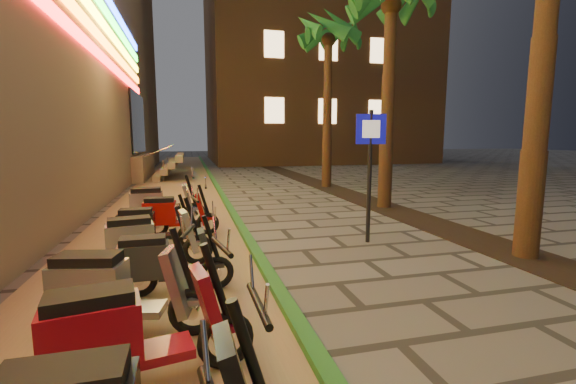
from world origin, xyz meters
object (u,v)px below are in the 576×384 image
object	(u,v)px
pedestrian_sign	(370,158)
scooter_7	(147,240)
scooter_9	(172,214)
scooter_8	(150,227)
scooter_5	(115,290)
scooter_4	(129,333)
scooter_6	(162,262)
scooter_10	(159,205)

from	to	relation	value
pedestrian_sign	scooter_7	xyz separation A→B (m)	(-4.03, -0.70, -1.18)
scooter_9	scooter_8	bearing A→B (deg)	-107.15
scooter_9	scooter_5	bearing A→B (deg)	-93.37
scooter_4	pedestrian_sign	bearing A→B (deg)	32.90
scooter_4	scooter_6	xyz separation A→B (m)	(0.13, 1.99, -0.06)
scooter_7	scooter_10	size ratio (longest dim) A/B	0.95
scooter_4	scooter_7	distance (m)	3.00
pedestrian_sign	scooter_4	world-z (taller)	pedestrian_sign
scooter_8	scooter_10	xyz separation A→B (m)	(0.02, 2.01, 0.07)
scooter_8	scooter_9	bearing A→B (deg)	71.93
scooter_4	scooter_6	bearing A→B (deg)	75.64
scooter_6	scooter_4	bearing A→B (deg)	-95.51
scooter_4	scooter_8	world-z (taller)	scooter_4
scooter_7	scooter_9	xyz separation A→B (m)	(0.27, 2.14, -0.02)
pedestrian_sign	scooter_6	distance (m)	4.30
scooter_5	scooter_6	size ratio (longest dim) A/B	1.12
scooter_7	scooter_9	world-z (taller)	scooter_7
scooter_4	scooter_5	size ratio (longest dim) A/B	1.01
scooter_8	scooter_10	bearing A→B (deg)	90.50
scooter_4	scooter_7	size ratio (longest dim) A/B	1.04
pedestrian_sign	scooter_8	world-z (taller)	pedestrian_sign
pedestrian_sign	scooter_10	world-z (taller)	pedestrian_sign
scooter_5	scooter_7	distance (m)	2.02
scooter_5	scooter_6	distance (m)	1.09
scooter_4	scooter_8	size ratio (longest dim) A/B	1.14
scooter_9	scooter_10	bearing A→B (deg)	109.79
scooter_5	scooter_4	bearing A→B (deg)	-62.38
scooter_7	scooter_6	bearing A→B (deg)	-84.30
scooter_6	scooter_7	size ratio (longest dim) A/B	0.91
scooter_10	scooter_4	bearing A→B (deg)	-90.49
scooter_5	scooter_9	distance (m)	4.17
pedestrian_sign	scooter_4	distance (m)	5.48
scooter_8	scooter_10	size ratio (longest dim) A/B	0.86
scooter_4	scooter_8	bearing A→B (deg)	82.46
scooter_4	scooter_10	size ratio (longest dim) A/B	0.98
scooter_6	scooter_10	xyz separation A→B (m)	(-0.33, 4.15, 0.07)
scooter_4	scooter_8	xyz separation A→B (m)	(-0.23, 4.13, -0.06)
pedestrian_sign	scooter_7	bearing A→B (deg)	-154.11
pedestrian_sign	scooter_6	world-z (taller)	pedestrian_sign
pedestrian_sign	scooter_10	bearing A→B (deg)	165.08
scooter_5	scooter_8	bearing A→B (deg)	101.38
scooter_5	scooter_8	world-z (taller)	scooter_5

